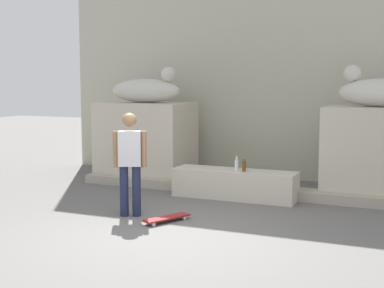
{
  "coord_description": "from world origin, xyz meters",
  "views": [
    {
      "loc": [
        3.25,
        -6.67,
        2.19
      ],
      "look_at": [
        -0.44,
        1.79,
        1.1
      ],
      "focal_mm": 50.93,
      "sensor_mm": 36.0,
      "label": 1
    }
  ],
  "objects_px": {
    "skateboard": "(167,218)",
    "bottle_clear": "(237,165)",
    "skater": "(130,160)",
    "statue_reclining_right": "(379,92)",
    "bottle_brown": "(244,166)",
    "statue_reclining_left": "(147,90)"
  },
  "relations": [
    {
      "from": "skateboard",
      "to": "bottle_clear",
      "type": "bearing_deg",
      "value": -166.04
    },
    {
      "from": "skater",
      "to": "skateboard",
      "type": "height_order",
      "value": "skater"
    },
    {
      "from": "skater",
      "to": "statue_reclining_right",
      "type": "bearing_deg",
      "value": -162.52
    },
    {
      "from": "bottle_brown",
      "to": "skateboard",
      "type": "bearing_deg",
      "value": -107.16
    },
    {
      "from": "statue_reclining_right",
      "to": "skateboard",
      "type": "xyz_separation_m",
      "value": [
        -2.8,
        -3.13,
        -1.91
      ]
    },
    {
      "from": "statue_reclining_left",
      "to": "bottle_brown",
      "type": "distance_m",
      "value": 3.15
    },
    {
      "from": "statue_reclining_right",
      "to": "skater",
      "type": "xyz_separation_m",
      "value": [
        -3.5,
        -3.02,
        -1.06
      ]
    },
    {
      "from": "skater",
      "to": "bottle_clear",
      "type": "distance_m",
      "value": 2.25
    },
    {
      "from": "statue_reclining_right",
      "to": "skater",
      "type": "relative_size",
      "value": 1.01
    },
    {
      "from": "skateboard",
      "to": "bottle_clear",
      "type": "height_order",
      "value": "bottle_clear"
    },
    {
      "from": "statue_reclining_right",
      "to": "skater",
      "type": "distance_m",
      "value": 4.74
    },
    {
      "from": "statue_reclining_left",
      "to": "statue_reclining_right",
      "type": "relative_size",
      "value": 0.96
    },
    {
      "from": "bottle_clear",
      "to": "statue_reclining_left",
      "type": "bearing_deg",
      "value": 155.77
    },
    {
      "from": "skater",
      "to": "skateboard",
      "type": "relative_size",
      "value": 2.07
    },
    {
      "from": "statue_reclining_left",
      "to": "skateboard",
      "type": "xyz_separation_m",
      "value": [
        2.0,
        -3.12,
        -1.91
      ]
    },
    {
      "from": "bottle_clear",
      "to": "bottle_brown",
      "type": "height_order",
      "value": "bottle_clear"
    },
    {
      "from": "skateboard",
      "to": "statue_reclining_left",
      "type": "bearing_deg",
      "value": -120.98
    },
    {
      "from": "statue_reclining_left",
      "to": "skater",
      "type": "height_order",
      "value": "statue_reclining_left"
    },
    {
      "from": "statue_reclining_right",
      "to": "bottle_brown",
      "type": "bearing_deg",
      "value": 41.16
    },
    {
      "from": "statue_reclining_left",
      "to": "skateboard",
      "type": "relative_size",
      "value": 2.01
    },
    {
      "from": "statue_reclining_left",
      "to": "bottle_brown",
      "type": "relative_size",
      "value": 6.32
    },
    {
      "from": "bottle_clear",
      "to": "bottle_brown",
      "type": "relative_size",
      "value": 1.05
    }
  ]
}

